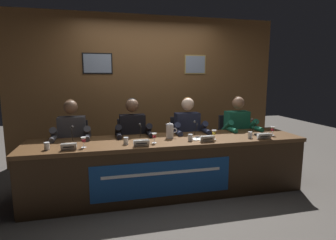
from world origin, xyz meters
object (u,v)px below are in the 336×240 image
object	(u,v)px
panelist_far_left	(72,138)
chair_center_right	(185,147)
chair_center_left	(132,150)
nameplate_center_right	(207,139)
juice_glass_far_right	(273,129)
microphone_far_right	(255,129)
conference_table	(170,158)
nameplate_center_left	(141,143)
microphone_far_left	(72,138)
panelist_center_right	(189,132)
nameplate_far_left	(69,147)
juice_glass_center_left	(154,136)
microphone_center_left	(141,135)
juice_glass_far_left	(83,140)
water_pitcher_central	(170,131)
microphone_center_right	(197,132)
chair_far_left	(74,154)
chair_far_right	(232,144)
water_cup_center_left	(126,141)
water_cup_center_right	(190,138)
panelist_center_left	(133,135)
panelist_far_right	(239,130)
water_cup_far_right	(250,135)
juice_glass_center_right	(214,133)
water_cup_far_left	(47,146)
nameplate_far_right	(264,136)
document_stack_center_right	(199,139)

from	to	relation	value
panelist_far_left	chair_center_right	distance (m)	1.69
chair_center_left	nameplate_center_right	xyz separation A→B (m)	(0.85, -0.87, 0.33)
juice_glass_far_right	microphone_far_right	bearing A→B (deg)	152.32
conference_table	nameplate_center_left	world-z (taller)	nameplate_center_left
microphone_far_left	panelist_center_right	bearing A→B (deg)	14.30
nameplate_far_left	nameplate_center_right	size ratio (longest dim) A/B	0.93
juice_glass_center_left	panelist_center_right	xyz separation A→B (m)	(0.63, 0.58, -0.10)
microphone_far_left	microphone_center_left	bearing A→B (deg)	-2.01
conference_table	microphone_center_left	bearing A→B (deg)	169.99
juice_glass_far_left	microphone_far_left	distance (m)	0.23
microphone_far_right	panelist_center_right	bearing A→B (deg)	152.90
juice_glass_far_left	water_pitcher_central	bearing A→B (deg)	12.77
nameplate_center_left	nameplate_center_right	bearing A→B (deg)	1.74
microphone_center_right	conference_table	bearing A→B (deg)	-166.96
nameplate_far_left	water_pitcher_central	size ratio (longest dim) A/B	0.80
juice_glass_far_right	nameplate_far_left	bearing A→B (deg)	-177.07
chair_far_left	chair_far_right	world-z (taller)	same
panelist_center_right	water_cup_center_left	bearing A→B (deg)	-150.44
panelist_far_left	nameplate_far_left	xyz separation A→B (m)	(0.03, -0.67, 0.05)
juice_glass_center_left	water_cup_center_right	bearing A→B (deg)	0.90
microphone_center_left	microphone_center_right	bearing A→B (deg)	2.01
chair_center_left	panelist_center_left	distance (m)	0.34
panelist_far_left	water_cup_center_left	distance (m)	0.88
chair_center_right	panelist_far_right	size ratio (longest dim) A/B	0.74
water_cup_far_right	microphone_far_right	xyz separation A→B (m)	(0.18, 0.18, 0.04)
chair_far_right	water_cup_far_right	size ratio (longest dim) A/B	10.70
chair_center_left	microphone_far_left	bearing A→B (deg)	-142.00
conference_table	juice_glass_center_right	xyz separation A→B (m)	(0.58, -0.07, 0.31)
microphone_far_right	water_cup_far_left	bearing A→B (deg)	-176.41
water_cup_center_right	microphone_center_left	bearing A→B (deg)	167.99
chair_far_left	nameplate_far_left	size ratio (longest dim) A/B	5.41
nameplate_far_left	juice_glass_far_left	size ratio (longest dim) A/B	1.36
nameplate_center_right	juice_glass_far_right	size ratio (longest dim) A/B	1.46
microphone_far_right	water_pitcher_central	size ratio (longest dim) A/B	1.03
microphone_far_right	water_pitcher_central	xyz separation A→B (m)	(-1.21, 0.08, 0.02)
nameplate_center_left	water_cup_center_right	size ratio (longest dim) A/B	2.19
nameplate_center_right	water_cup_center_left	bearing A→B (deg)	173.13
water_cup_far_left	chair_center_left	xyz separation A→B (m)	(1.03, 0.80, -0.32)
chair_center_left	water_cup_center_left	world-z (taller)	chair_center_left
panelist_far_right	microphone_far_left	bearing A→B (deg)	-170.45
conference_table	water_pitcher_central	world-z (taller)	water_pitcher_central
water_cup_center_right	panelist_center_right	bearing A→B (deg)	73.90
panelist_far_left	nameplate_far_right	bearing A→B (deg)	-16.07
chair_center_left	microphone_center_left	size ratio (longest dim) A/B	4.21
water_cup_far_left	water_cup_center_right	bearing A→B (deg)	0.95
chair_far_left	microphone_center_right	size ratio (longest dim) A/B	4.21
nameplate_center_left	chair_center_right	distance (m)	1.26
microphone_center_left	water_pitcher_central	distance (m)	0.41
water_cup_center_left	document_stack_center_right	bearing A→B (deg)	2.77
microphone_far_left	chair_center_left	distance (m)	1.05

